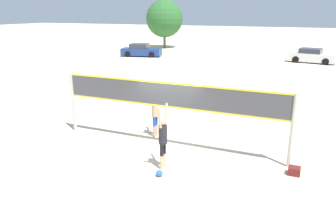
% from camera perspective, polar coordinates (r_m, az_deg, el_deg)
% --- Properties ---
extents(ground_plane, '(200.00, 200.00, 0.00)m').
position_cam_1_polar(ground_plane, '(12.71, 0.00, -5.96)').
color(ground_plane, beige).
extents(volleyball_net, '(8.91, 0.13, 2.51)m').
position_cam_1_polar(volleyball_net, '(12.11, 0.00, 1.89)').
color(volleyball_net, beige).
rests_on(volleyball_net, ground_plane).
extents(player_spiker, '(0.28, 0.71, 2.17)m').
position_cam_1_polar(player_spiker, '(10.58, -0.90, -4.16)').
color(player_spiker, beige).
rests_on(player_spiker, ground_plane).
extents(player_blocker, '(0.28, 0.71, 2.15)m').
position_cam_1_polar(player_blocker, '(13.33, -2.27, 0.33)').
color(player_blocker, tan).
rests_on(player_blocker, ground_plane).
extents(volleyball, '(0.21, 0.21, 0.21)m').
position_cam_1_polar(volleyball, '(10.49, -1.52, -10.62)').
color(volleyball, blue).
rests_on(volleyball, ground_plane).
extents(gear_bag, '(0.37, 0.33, 0.26)m').
position_cam_1_polar(gear_bag, '(11.32, 21.12, -9.54)').
color(gear_bag, maroon).
rests_on(gear_bag, ground_plane).
extents(parked_car_near, '(4.68, 2.58, 1.40)m').
position_cam_1_polar(parked_car_near, '(36.06, 23.78, 8.88)').
color(parked_car_near, silver).
rests_on(parked_car_near, ground_plane).
extents(parked_car_mid, '(4.73, 2.76, 1.41)m').
position_cam_1_polar(parked_car_mid, '(37.97, -4.71, 10.60)').
color(parked_car_mid, navy).
rests_on(parked_car_mid, ground_plane).
extents(tree_left_cluster, '(5.04, 5.04, 6.46)m').
position_cam_1_polar(tree_left_cluster, '(46.58, -0.62, 15.95)').
color(tree_left_cluster, brown).
rests_on(tree_left_cluster, ground_plane).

